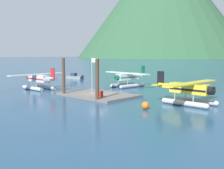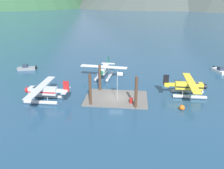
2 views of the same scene
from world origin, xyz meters
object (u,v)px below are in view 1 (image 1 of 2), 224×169
(mooring_buoy, at_px, (145,105))
(boat_grey_open_west, at_px, (74,77))
(flagpole, at_px, (93,71))
(seaplane_yellow_stbd_fwd, at_px, (190,92))
(seaplane_white_bow_left, at_px, (128,79))
(fuel_drum, at_px, (101,94))
(seaplane_silver_port_aft, at_px, (39,80))

(mooring_buoy, xyz_separation_m, boat_grey_open_west, (-34.75, 17.62, 0.06))
(flagpole, bearing_deg, boat_grey_open_west, 146.71)
(mooring_buoy, relative_size, seaplane_yellow_stbd_fwd, 0.08)
(seaplane_white_bow_left, bearing_deg, fuel_drum, -63.78)
(flagpole, xyz_separation_m, fuel_drum, (2.25, -0.54, -2.92))
(seaplane_white_bow_left, distance_m, boat_grey_open_west, 20.50)
(seaplane_white_bow_left, relative_size, seaplane_silver_port_aft, 1.01)
(fuel_drum, relative_size, mooring_buoy, 1.03)
(seaplane_yellow_stbd_fwd, bearing_deg, seaplane_silver_port_aft, -168.81)
(fuel_drum, distance_m, seaplane_silver_port_aft, 15.17)
(mooring_buoy, bearing_deg, flagpole, 171.06)
(flagpole, bearing_deg, fuel_drum, -13.44)
(flagpole, relative_size, seaplane_silver_port_aft, 0.51)
(seaplane_yellow_stbd_fwd, height_order, seaplane_silver_port_aft, same)
(seaplane_yellow_stbd_fwd, height_order, boat_grey_open_west, seaplane_yellow_stbd_fwd)
(fuel_drum, height_order, mooring_buoy, fuel_drum)
(boat_grey_open_west, bearing_deg, seaplane_yellow_stbd_fwd, -17.62)
(seaplane_silver_port_aft, xyz_separation_m, boat_grey_open_west, (-11.45, 16.76, -1.09))
(seaplane_silver_port_aft, bearing_deg, fuel_drum, 0.91)
(fuel_drum, height_order, boat_grey_open_west, boat_grey_open_west)
(seaplane_white_bow_left, distance_m, seaplane_yellow_stbd_fwd, 18.65)
(seaplane_silver_port_aft, bearing_deg, seaplane_yellow_stbd_fwd, 11.19)
(mooring_buoy, height_order, seaplane_silver_port_aft, seaplane_silver_port_aft)
(seaplane_white_bow_left, xyz_separation_m, boat_grey_open_west, (-20.17, 3.48, -1.09))
(mooring_buoy, bearing_deg, fuel_drum, 172.33)
(seaplane_white_bow_left, relative_size, seaplane_yellow_stbd_fwd, 1.01)
(mooring_buoy, bearing_deg, boat_grey_open_west, 153.12)
(fuel_drum, relative_size, seaplane_yellow_stbd_fwd, 0.08)
(fuel_drum, height_order, seaplane_white_bow_left, seaplane_white_bow_left)
(seaplane_yellow_stbd_fwd, bearing_deg, fuel_drum, -155.05)
(seaplane_silver_port_aft, bearing_deg, flagpole, 3.45)
(fuel_drum, distance_m, seaplane_yellow_stbd_fwd, 11.40)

